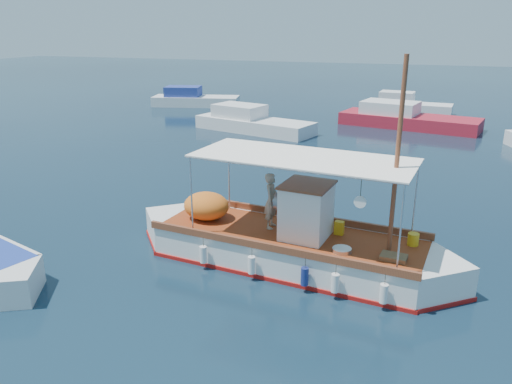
% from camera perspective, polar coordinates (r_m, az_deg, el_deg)
% --- Properties ---
extents(ground, '(160.00, 160.00, 0.00)m').
position_cam_1_polar(ground, '(14.56, 3.40, -7.47)').
color(ground, black).
rests_on(ground, ground).
extents(fishing_caique, '(9.72, 3.44, 5.96)m').
position_cam_1_polar(fishing_caique, '(14.07, 3.54, -6.08)').
color(fishing_caique, white).
rests_on(fishing_caique, ground).
extents(bg_boat_nw, '(8.13, 4.40, 1.80)m').
position_cam_1_polar(bg_boat_nw, '(31.89, -0.55, 7.86)').
color(bg_boat_nw, silver).
rests_on(bg_boat_nw, ground).
extents(bg_boat_n, '(9.20, 4.57, 1.80)m').
position_cam_1_polar(bg_boat_n, '(34.65, 16.64, 7.95)').
color(bg_boat_n, '#A71B2B').
rests_on(bg_boat_n, ground).
extents(bg_boat_far_w, '(7.39, 3.85, 1.80)m').
position_cam_1_polar(bg_boat_far_w, '(42.55, -7.17, 10.40)').
color(bg_boat_far_w, silver).
rests_on(bg_boat_far_w, ground).
extents(bg_boat_far_n, '(6.38, 2.50, 1.80)m').
position_cam_1_polar(bg_boat_far_n, '(40.23, 16.77, 9.31)').
color(bg_boat_far_n, silver).
rests_on(bg_boat_far_n, ground).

